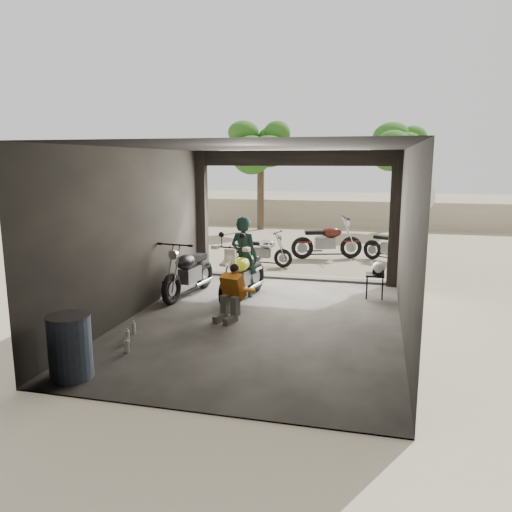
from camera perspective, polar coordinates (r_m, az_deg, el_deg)
The scene contains 16 objects.
ground at distance 9.37m, azimuth 0.73°, elevation -7.60°, with size 80.00×80.00×0.00m, color #7A6D56.
garage at distance 9.57m, azimuth 1.50°, elevation 0.70°, with size 7.00×7.13×3.20m.
boundary_wall at distance 22.87m, azimuth 8.76°, elevation 4.78°, with size 18.00×0.30×1.20m, color gray.
tree_left at distance 21.76m, azimuth 0.54°, elevation 13.53°, with size 2.20×2.20×5.60m.
tree_right at distance 22.68m, azimuth 16.20°, elevation 11.92°, with size 2.20×2.20×5.00m.
main_bike at distance 10.69m, azimuth -1.50°, elevation -1.73°, with size 0.79×1.91×1.28m, color white, non-canonical shape.
left_bike at distance 11.08m, azimuth -7.71°, elevation -1.38°, with size 0.77×1.88×1.27m, color black, non-canonical shape.
outside_bike_a at distance 14.15m, azimuth 0.82°, elevation 0.85°, with size 0.62×1.50×1.02m, color black, non-canonical shape.
outside_bike_b at distance 15.37m, azimuth 8.11°, elevation 2.05°, with size 0.78×1.90×1.29m, color #481611, non-canonical shape.
outside_bike_c at distance 15.21m, azimuth 15.32°, elevation 1.38°, with size 0.69×1.67×1.13m, color black, non-canonical shape.
rider at distance 10.90m, azimuth -1.38°, elevation -0.11°, with size 0.65×0.43×1.79m, color #162D28.
mechanic at distance 9.32m, azimuth -2.98°, elevation -4.40°, with size 0.52×0.71×1.03m, color #C7711A, non-canonical shape.
stool at distance 11.12m, azimuth 13.45°, elevation -2.39°, with size 0.40×0.40×0.55m.
helmet at distance 11.04m, azimuth 13.81°, elevation -1.37°, with size 0.29×0.31×0.28m, color white.
oil_drum at distance 7.37m, azimuth -20.47°, elevation -9.79°, with size 0.58×0.58×0.90m, color #455774.
sign_post at distance 12.91m, azimuth 17.87°, elevation 4.79°, with size 0.84×0.08×2.53m.
Camera 1 is at (2.01, -8.65, 2.96)m, focal length 35.00 mm.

